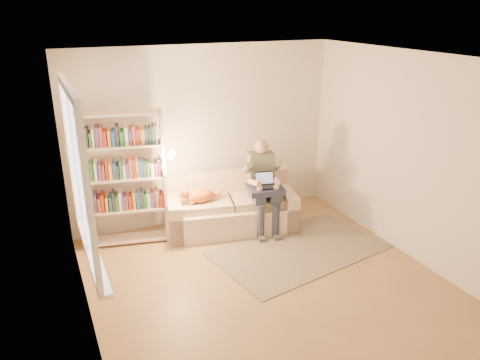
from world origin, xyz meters
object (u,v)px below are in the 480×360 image
cat (201,195)px  laptop (262,183)px  sofa (230,209)px  person (263,181)px  bookshelf (124,173)px

cat → laptop: size_ratio=2.02×
laptop → sofa: bearing=147.9°
sofa → laptop: laptop is taller
person → laptop: person is taller
cat → laptop: 0.88m
person → bookshelf: 1.93m
person → laptop: (-0.06, -0.10, 0.02)m
sofa → person: 0.66m
person → bookshelf: size_ratio=0.72×
sofa → cat: (-0.46, -0.02, 0.31)m
cat → sofa: bearing=14.8°
sofa → person: bearing=-17.8°
bookshelf → person: bearing=0.1°
sofa → cat: size_ratio=3.05×
sofa → laptop: (0.35, -0.34, 0.48)m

